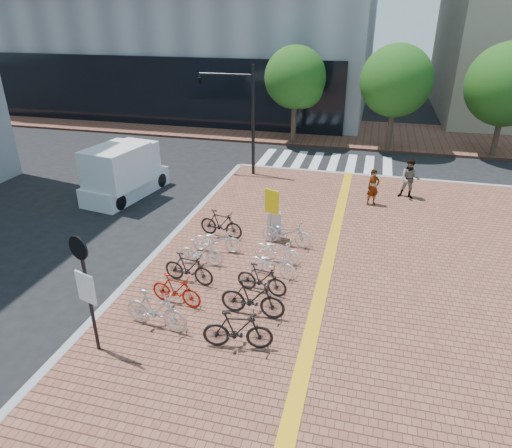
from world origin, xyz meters
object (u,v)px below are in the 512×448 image
(bike_0, at_px, (156,310))
(traffic_light_pole, at_px, (229,99))
(pedestrian_a, at_px, (373,187))
(yellow_sign, at_px, (271,206))
(bike_4, at_px, (217,240))
(bike_5, at_px, (221,224))
(bike_3, at_px, (201,252))
(bike_9, at_px, (272,263))
(box_truck, at_px, (123,171))
(bike_11, at_px, (287,232))
(bike_10, at_px, (276,250))
(bike_6, at_px, (238,330))
(bike_2, at_px, (189,268))
(bike_7, at_px, (253,298))
(bike_8, at_px, (262,279))
(notice_sign, at_px, (85,281))
(utility_box, at_px, (274,226))
(bike_1, at_px, (176,290))
(pedestrian_b, at_px, (410,179))

(bike_0, bearing_deg, traffic_light_pole, 16.25)
(pedestrian_a, height_order, yellow_sign, yellow_sign)
(bike_4, bearing_deg, bike_5, 5.09)
(bike_3, xyz_separation_m, bike_9, (2.45, -0.08, -0.03))
(yellow_sign, height_order, box_truck, box_truck)
(box_truck, bearing_deg, pedestrian_a, 7.24)
(bike_11, bearing_deg, pedestrian_a, -23.38)
(bike_0, height_order, bike_10, bike_0)
(bike_6, bearing_deg, bike_2, 33.22)
(bike_7, relative_size, bike_8, 1.15)
(bike_5, xyz_separation_m, traffic_light_pole, (-1.97, 7.38, 3.25))
(bike_9, xyz_separation_m, yellow_sign, (-0.55, 2.30, 0.99))
(bike_0, height_order, bike_6, bike_0)
(notice_sign, bearing_deg, bike_8, 46.19)
(utility_box, bearing_deg, traffic_light_pole, 119.06)
(bike_11, bearing_deg, box_truck, 76.82)
(bike_0, height_order, bike_9, bike_0)
(bike_6, xyz_separation_m, bike_7, (0.01, 1.41, 0.02))
(pedestrian_a, bearing_deg, bike_4, -164.23)
(bike_6, distance_m, bike_9, 3.62)
(notice_sign, bearing_deg, bike_1, 64.00)
(bike_6, relative_size, yellow_sign, 0.87)
(bike_10, xyz_separation_m, pedestrian_b, (4.57, 7.24, 0.46))
(bike_8, bearing_deg, bike_10, 8.80)
(bike_0, height_order, bike_8, bike_0)
(yellow_sign, relative_size, notice_sign, 0.64)
(bike_11, height_order, box_truck, box_truck)
(bike_11, distance_m, box_truck, 8.99)
(bike_2, xyz_separation_m, pedestrian_a, (5.37, 8.00, 0.29))
(bike_8, xyz_separation_m, box_truck, (-8.23, 6.57, 0.56))
(pedestrian_b, bearing_deg, bike_5, -132.74)
(yellow_sign, bearing_deg, bike_9, -76.48)
(bike_9, bearing_deg, pedestrian_b, -18.36)
(bike_2, distance_m, bike_8, 2.35)
(traffic_light_pole, bearing_deg, bike_7, -69.62)
(pedestrian_a, bearing_deg, bike_3, -160.84)
(bike_4, distance_m, bike_11, 2.56)
(utility_box, xyz_separation_m, notice_sign, (-2.97, -7.14, 1.49))
(bike_3, xyz_separation_m, utility_box, (1.95, 2.46, 0.08))
(bike_3, height_order, utility_box, utility_box)
(bike_0, distance_m, bike_2, 2.33)
(bike_4, height_order, bike_9, bike_4)
(bike_2, relative_size, bike_9, 1.02)
(bike_9, relative_size, bike_11, 0.87)
(bike_3, bearing_deg, bike_11, -53.06)
(bike_10, xyz_separation_m, box_truck, (-8.25, 4.57, 0.60))
(bike_7, relative_size, yellow_sign, 0.90)
(bike_10, bearing_deg, bike_0, 161.42)
(bike_7, bearing_deg, notice_sign, 126.98)
(bike_2, relative_size, traffic_light_pole, 0.31)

